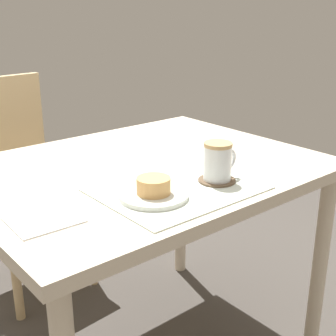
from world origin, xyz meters
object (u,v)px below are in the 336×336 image
at_px(wooden_chair, 19,177).
at_px(coffee_mug, 218,161).
at_px(dining_table, 143,190).
at_px(pastry_plate, 154,196).
at_px(pastry, 154,186).

height_order(wooden_chair, coffee_mug, wooden_chair).
xyz_separation_m(dining_table, pastry_plate, (-0.14, -0.23, 0.09)).
bearing_deg(dining_table, coffee_mug, -74.85).
bearing_deg(pastry, pastry_plate, 0.00).
bearing_deg(pastry_plate, dining_table, 58.96).
bearing_deg(wooden_chair, coffee_mug, 95.12).
bearing_deg(wooden_chair, pastry, 83.33).
relative_size(wooden_chair, pastry_plate, 5.13).
height_order(wooden_chair, pastry_plate, wooden_chair).
height_order(dining_table, coffee_mug, coffee_mug).
bearing_deg(dining_table, pastry_plate, -121.04).
bearing_deg(coffee_mug, wooden_chair, 99.40).
bearing_deg(pastry, coffee_mug, -5.57).
height_order(pastry, coffee_mug, coffee_mug).
height_order(dining_table, pastry_plate, pastry_plate).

